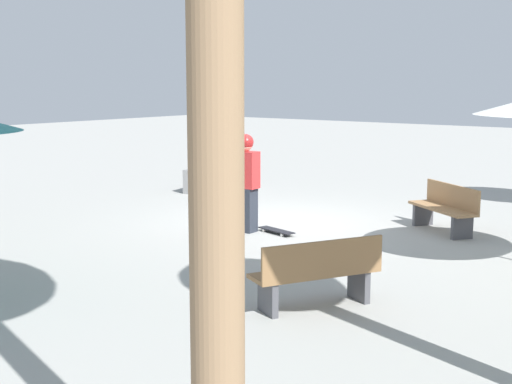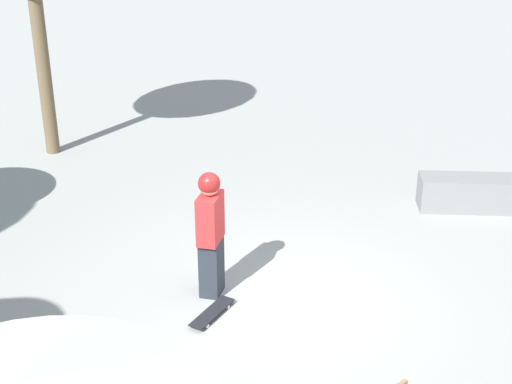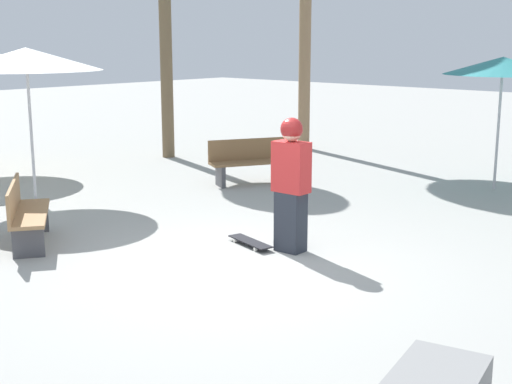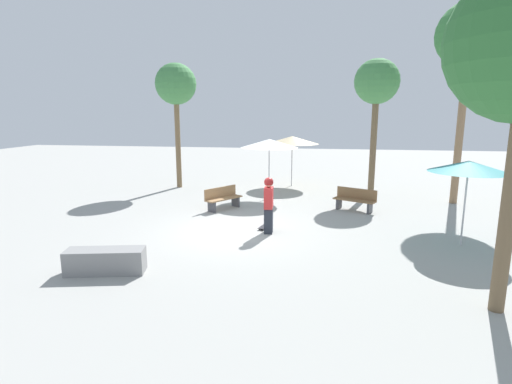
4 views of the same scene
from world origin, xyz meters
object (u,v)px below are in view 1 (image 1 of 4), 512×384
skater_main (246,179)px  concrete_ledge (211,178)px  bench_near (445,208)px  bench_far (317,274)px  skateboard (276,230)px

skater_main → concrete_ledge: (3.37, 3.75, -0.66)m
skater_main → concrete_ledge: 5.09m
bench_near → bench_far: size_ratio=0.97×
skateboard → bench_far: bearing=-33.8°
skateboard → bench_near: bearing=54.4°
skater_main → bench_near: skater_main is taller
skateboard → concrete_ledge: size_ratio=0.44×
skateboard → bench_far: 4.20m
skater_main → skateboard: size_ratio=2.13×
skater_main → bench_far: size_ratio=1.08×
concrete_ledge → bench_near: 6.70m
skater_main → bench_near: size_ratio=1.12×
concrete_ledge → bench_near: size_ratio=1.20×
bench_near → bench_far: (-5.05, -0.53, 0.00)m
bench_near → bench_far: same height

